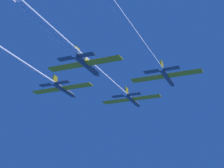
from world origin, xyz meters
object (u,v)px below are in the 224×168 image
Objects in this scene: jet_left_wing at (22,63)px; jet_slot at (51,35)px; jet_right_wing at (149,52)px; jet_lead at (106,77)px.

jet_slot is (14.49, -11.02, -1.14)m from jet_left_wing.
jet_right_wing is 0.99× the size of jet_slot.
jet_left_wing is 1.17× the size of jet_right_wing.
jet_left_wing is (-14.90, -15.15, 0.21)m from jet_lead.
jet_lead is 26.19m from jet_slot.
jet_right_wing is (14.68, -10.49, -0.42)m from jet_lead.
jet_left_wing reaches higher than jet_right_wing.
jet_lead is 1.19× the size of jet_right_wing.
jet_right_wing is 21.77m from jet_slot.
jet_left_wing is 18.24m from jet_slot.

